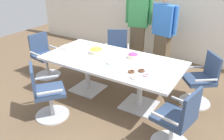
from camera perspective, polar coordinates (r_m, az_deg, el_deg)
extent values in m
cube|color=brown|center=(4.34, 0.00, -6.63)|extent=(10.00, 10.00, 0.01)
cube|color=white|center=(5.92, 12.80, 16.18)|extent=(8.00, 0.10, 2.80)
cube|color=white|center=(3.99, 0.00, 2.33)|extent=(2.40, 1.20, 0.04)
cube|color=silver|center=(4.60, -5.86, -4.50)|extent=(0.56, 0.56, 0.02)
cylinder|color=silver|center=(4.43, -6.07, -0.50)|extent=(0.09, 0.09, 0.69)
cube|color=silver|center=(4.11, 6.61, -8.53)|extent=(0.56, 0.56, 0.02)
cylinder|color=silver|center=(3.92, 6.87, -4.21)|extent=(0.09, 0.09, 0.69)
cylinder|color=silver|center=(5.30, 1.18, -0.06)|extent=(0.73, 0.73, 0.02)
cylinder|color=silver|center=(5.21, 1.20, 2.07)|extent=(0.05, 0.05, 0.41)
cube|color=#33476B|center=(5.12, 1.22, 4.46)|extent=(0.62, 0.62, 0.06)
cube|color=#33476B|center=(5.24, 1.32, 7.74)|extent=(0.40, 0.24, 0.42)
cube|color=silver|center=(5.08, 4.01, 5.66)|extent=(0.20, 0.34, 0.02)
cube|color=silver|center=(5.10, -1.53, 5.77)|extent=(0.20, 0.34, 0.02)
cylinder|color=silver|center=(5.28, -15.35, -1.15)|extent=(0.61, 0.61, 0.02)
cylinder|color=silver|center=(5.19, -15.62, 0.97)|extent=(0.05, 0.05, 0.41)
cube|color=#33476B|center=(5.10, -15.93, 3.35)|extent=(0.52, 0.52, 0.06)
cube|color=#33476B|center=(5.19, -17.58, 6.34)|extent=(0.10, 0.44, 0.42)
cube|color=silver|center=(5.19, -13.88, 5.39)|extent=(0.37, 0.08, 0.02)
cube|color=silver|center=(4.94, -18.40, 3.78)|extent=(0.37, 0.08, 0.02)
cylinder|color=silver|center=(3.98, -14.41, -10.59)|extent=(0.76, 0.76, 0.02)
cylinder|color=silver|center=(3.86, -14.75, -8.00)|extent=(0.05, 0.05, 0.41)
cube|color=#33476B|center=(3.74, -15.15, -5.02)|extent=(0.65, 0.65, 0.06)
cube|color=#33476B|center=(3.62, -18.86, -2.22)|extent=(0.36, 0.31, 0.42)
cube|color=silver|center=(3.90, -15.70, -1.75)|extent=(0.25, 0.30, 0.02)
cube|color=silver|center=(3.47, -14.98, -5.27)|extent=(0.25, 0.30, 0.02)
cylinder|color=silver|center=(3.30, 14.41, -14.41)|extent=(0.05, 0.05, 0.41)
cube|color=#33476B|center=(3.16, 14.87, -11.16)|extent=(0.54, 0.54, 0.06)
cube|color=#33476B|center=(2.96, 18.96, -8.89)|extent=(0.12, 0.44, 0.42)
cube|color=silver|center=(2.91, 12.73, -11.51)|extent=(0.37, 0.10, 0.02)
cube|color=silver|center=(3.28, 17.22, -7.46)|extent=(0.37, 0.10, 0.02)
cylinder|color=silver|center=(4.42, 19.54, -7.38)|extent=(0.76, 0.76, 0.02)
cylinder|color=silver|center=(4.31, 19.95, -4.98)|extent=(0.05, 0.05, 0.41)
cube|color=#33476B|center=(4.20, 20.42, -2.23)|extent=(0.65, 0.65, 0.06)
cube|color=#33476B|center=(4.20, 23.49, 0.86)|extent=(0.30, 0.37, 0.42)
cube|color=silver|center=(3.96, 22.17, -2.33)|extent=(0.31, 0.25, 0.02)
cube|color=silver|center=(4.35, 19.31, 0.66)|extent=(0.31, 0.25, 0.02)
cube|color=brown|center=(5.64, 6.21, 6.20)|extent=(0.36, 0.27, 0.90)
cube|color=#388C4C|center=(5.42, 6.62, 14.23)|extent=(0.48, 0.32, 0.71)
cylinder|color=#388C4C|center=(5.37, 9.48, 14.34)|extent=(0.10, 0.10, 0.64)
cylinder|color=#388C4C|center=(5.48, 3.84, 14.83)|extent=(0.10, 0.10, 0.64)
cube|color=brown|center=(5.37, 12.07, 4.30)|extent=(0.36, 0.27, 0.82)
cube|color=blue|center=(5.16, 12.81, 11.88)|extent=(0.48, 0.31, 0.65)
cylinder|color=blue|center=(5.02, 15.44, 11.62)|extent=(0.10, 0.10, 0.58)
cylinder|color=blue|center=(5.29, 10.38, 12.79)|extent=(0.10, 0.10, 0.58)
cylinder|color=beige|center=(4.05, 5.17, 3.38)|extent=(0.19, 0.19, 0.07)
ellipsoid|color=#9E3D8E|center=(4.04, 5.19, 3.81)|extent=(0.17, 0.17, 0.06)
cylinder|color=beige|center=(4.25, -3.87, 4.59)|extent=(0.25, 0.25, 0.08)
ellipsoid|color=yellow|center=(4.23, -3.89, 5.09)|extent=(0.22, 0.22, 0.07)
cylinder|color=white|center=(3.46, 6.45, -1.23)|extent=(0.34, 0.34, 0.01)
torus|color=pink|center=(3.42, 8.44, -1.23)|extent=(0.11, 0.11, 0.03)
torus|color=brown|center=(3.55, 7.22, -0.13)|extent=(0.11, 0.11, 0.03)
torus|color=brown|center=(3.51, 4.77, -0.36)|extent=(0.11, 0.11, 0.03)
torus|color=white|center=(3.35, 5.41, -1.66)|extent=(0.11, 0.11, 0.03)
cylinder|color=white|center=(3.83, 0.29, 1.66)|extent=(0.22, 0.22, 0.01)
cylinder|color=silver|center=(3.83, 0.29, 1.74)|extent=(0.22, 0.22, 0.01)
cylinder|color=white|center=(3.83, 0.29, 1.82)|extent=(0.22, 0.22, 0.01)
cylinder|color=silver|center=(3.82, 0.30, 1.90)|extent=(0.22, 0.22, 0.01)
cylinder|color=white|center=(3.82, 0.30, 1.98)|extent=(0.22, 0.22, 0.01)
cylinder|color=silver|center=(3.82, 0.30, 2.07)|extent=(0.22, 0.22, 0.01)
cube|color=white|center=(4.48, -11.11, 5.32)|extent=(0.17, 0.17, 0.08)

